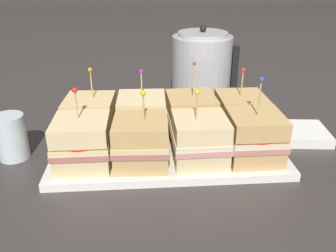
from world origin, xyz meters
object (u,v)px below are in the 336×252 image
object	(u,v)px
sandwich_front_far_left	(83,143)
drinking_glass	(11,137)
kettle_steel	(202,69)
napkin_stack	(302,133)
sandwich_back_far_left	(91,119)
sandwich_front_far_right	(254,137)
sandwich_back_center_right	(191,116)
serving_platter	(168,151)
sandwich_back_center_left	(142,117)
sandwich_front_center_left	(141,142)
sandwich_front_center_right	(200,140)
sandwich_back_far_right	(240,114)

from	to	relation	value
sandwich_front_far_left	drinking_glass	distance (m)	0.19
kettle_steel	napkin_stack	xyz separation A→B (m)	(0.22, -0.27, -0.10)
sandwich_back_far_left	kettle_steel	bearing A→B (deg)	40.80
sandwich_front_far_right	sandwich_back_center_right	distance (m)	0.17
serving_platter	sandwich_back_center_left	size ratio (longest dim) A/B	3.09
sandwich_front_center_left	sandwich_front_far_left	bearing A→B (deg)	179.44
sandwich_back_center_left	drinking_glass	bearing A→B (deg)	-170.58
sandwich_front_far_left	kettle_steel	bearing A→B (deg)	51.35
serving_platter	napkin_stack	size ratio (longest dim) A/B	3.90
sandwich_front_center_left	sandwich_front_center_right	bearing A→B (deg)	0.23
sandwich_front_far_right	napkin_stack	world-z (taller)	sandwich_front_far_right
sandwich_back_far_left	napkin_stack	size ratio (longest dim) A/B	1.31
sandwich_front_center_left	sandwich_back_far_left	size ratio (longest dim) A/B	0.94
sandwich_back_center_right	napkin_stack	xyz separation A→B (m)	(0.29, -0.00, -0.06)
sandwich_front_far_left	napkin_stack	bearing A→B (deg)	12.86
sandwich_back_far_left	sandwich_back_far_right	xyz separation A→B (m)	(0.36, 0.00, -0.00)
napkin_stack	sandwich_back_center_right	bearing A→B (deg)	179.95
sandwich_back_center_left	sandwich_back_center_right	size ratio (longest dim) A/B	0.91
sandwich_front_far_right	sandwich_back_far_right	size ratio (longest dim) A/B	1.11
sandwich_front_far_left	sandwich_back_far_right	bearing A→B (deg)	18.90
napkin_stack	kettle_steel	bearing A→B (deg)	129.36
serving_platter	kettle_steel	bearing A→B (deg)	68.57
sandwich_back_center_left	sandwich_back_center_right	distance (m)	0.12
serving_platter	sandwich_front_far_left	xyz separation A→B (m)	(-0.18, -0.06, 0.06)
sandwich_front_far_right	sandwich_back_center_left	world-z (taller)	sandwich_front_far_right
sandwich_front_center_left	sandwich_back_far_left	bearing A→B (deg)	134.06
sandwich_front_far_left	sandwich_front_far_right	size ratio (longest dim) A/B	0.91
serving_platter	kettle_steel	world-z (taller)	kettle_steel
sandwich_back_far_left	kettle_steel	size ratio (longest dim) A/B	0.73
sandwich_front_far_left	sandwich_back_center_right	size ratio (longest dim) A/B	0.91
sandwich_front_center_left	sandwich_back_center_left	bearing A→B (deg)	88.65
sandwich_back_far_right	sandwich_front_far_right	bearing A→B (deg)	-91.16
sandwich_front_center_right	sandwich_back_center_left	size ratio (longest dim) A/B	0.96
sandwich_back_center_left	sandwich_back_far_right	bearing A→B (deg)	0.35
sandwich_back_far_right	sandwich_back_far_left	bearing A→B (deg)	-179.47
sandwich_front_center_left	napkin_stack	bearing A→B (deg)	16.63
serving_platter	sandwich_front_center_left	distance (m)	0.11
sandwich_front_center_left	drinking_glass	xyz separation A→B (m)	(-0.29, 0.08, -0.02)
sandwich_front_far_left	sandwich_back_far_right	world-z (taller)	sandwich_front_far_left
serving_platter	sandwich_front_center_right	distance (m)	0.11
napkin_stack	sandwich_back_far_left	bearing A→B (deg)	179.90
sandwich_back_far_right	sandwich_back_center_right	bearing A→B (deg)	-178.12
sandwich_front_far_left	sandwich_front_center_right	bearing A→B (deg)	-0.16
kettle_steel	napkin_stack	world-z (taller)	kettle_steel
sandwich_front_far_right	sandwich_back_far_left	xyz separation A→B (m)	(-0.36, 0.12, -0.00)
serving_platter	drinking_glass	bearing A→B (deg)	177.87
serving_platter	sandwich_back_center_left	bearing A→B (deg)	133.27
sandwich_front_far_right	napkin_stack	xyz separation A→B (m)	(0.17, 0.12, -0.06)
sandwich_front_center_left	drinking_glass	size ratio (longest dim) A/B	1.58
sandwich_front_center_right	napkin_stack	size ratio (longest dim) A/B	1.22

